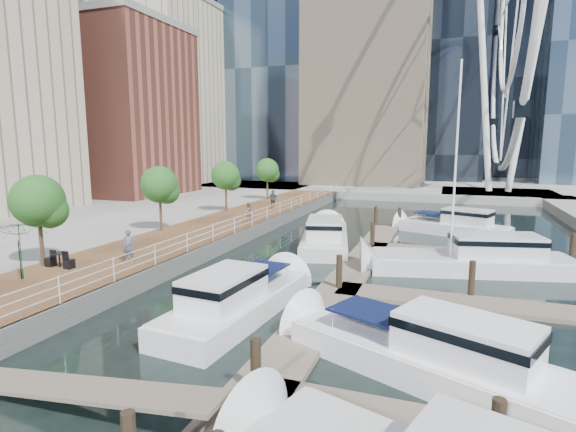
# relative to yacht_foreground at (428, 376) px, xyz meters

# --- Properties ---
(ground) EXTENTS (520.00, 520.00, 0.00)m
(ground) POSITION_rel_yacht_foreground_xyz_m (-7.47, -0.97, 0.00)
(ground) COLOR black
(ground) RESTS_ON ground
(boardwalk) EXTENTS (6.00, 60.00, 1.00)m
(boardwalk) POSITION_rel_yacht_foreground_xyz_m (-16.47, 14.03, 0.50)
(boardwalk) COLOR brown
(boardwalk) RESTS_ON ground
(seawall) EXTENTS (0.25, 60.00, 1.00)m
(seawall) POSITION_rel_yacht_foreground_xyz_m (-13.47, 14.03, 0.50)
(seawall) COLOR #595954
(seawall) RESTS_ON ground
(land_far) EXTENTS (200.00, 114.00, 1.00)m
(land_far) POSITION_rel_yacht_foreground_xyz_m (-7.47, 101.03, 0.50)
(land_far) COLOR gray
(land_far) RESTS_ON ground
(pier) EXTENTS (14.00, 12.00, 1.00)m
(pier) POSITION_rel_yacht_foreground_xyz_m (6.53, 51.03, 0.50)
(pier) COLOR gray
(pier) RESTS_ON ground
(railing) EXTENTS (0.10, 60.00, 1.05)m
(railing) POSITION_rel_yacht_foreground_xyz_m (-13.57, 14.03, 1.52)
(railing) COLOR white
(railing) RESTS_ON boardwalk
(floating_docks) EXTENTS (16.00, 34.00, 2.60)m
(floating_docks) POSITION_rel_yacht_foreground_xyz_m (0.50, 9.01, 0.49)
(floating_docks) COLOR #6D6051
(floating_docks) RESTS_ON ground
(midrise_condos) EXTENTS (19.00, 67.00, 28.00)m
(midrise_condos) POSITION_rel_yacht_foreground_xyz_m (-41.04, 25.85, 13.42)
(midrise_condos) COLOR #BCAD8E
(midrise_condos) RESTS_ON ground
(street_trees) EXTENTS (2.60, 42.60, 4.60)m
(street_trees) POSITION_rel_yacht_foreground_xyz_m (-18.87, 13.03, 4.29)
(street_trees) COLOR #3F2B1C
(street_trees) RESTS_ON ground
(yacht_foreground) EXTENTS (10.16, 6.40, 2.15)m
(yacht_foreground) POSITION_rel_yacht_foreground_xyz_m (0.00, 0.00, 0.00)
(yacht_foreground) COLOR white
(yacht_foreground) RESTS_ON ground
(pedestrian_near) EXTENTS (0.73, 0.61, 1.72)m
(pedestrian_near) POSITION_rel_yacht_foreground_xyz_m (-15.19, 5.05, 1.86)
(pedestrian_near) COLOR #4F516A
(pedestrian_near) RESTS_ON boardwalk
(pedestrian_mid) EXTENTS (0.90, 0.97, 1.59)m
(pedestrian_mid) POSITION_rel_yacht_foreground_xyz_m (-14.50, 18.34, 1.80)
(pedestrian_mid) COLOR #7E5F57
(pedestrian_mid) RESTS_ON boardwalk
(pedestrian_far) EXTENTS (1.14, 0.59, 1.86)m
(pedestrian_far) POSITION_rel_yacht_foreground_xyz_m (-15.30, 25.73, 1.93)
(pedestrian_far) COLOR #343B42
(pedestrian_far) RESTS_ON boardwalk
(moored_yachts) EXTENTS (23.97, 35.48, 11.50)m
(moored_yachts) POSITION_rel_yacht_foreground_xyz_m (0.75, 11.44, 0.00)
(moored_yachts) COLOR silver
(moored_yachts) RESTS_ON ground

